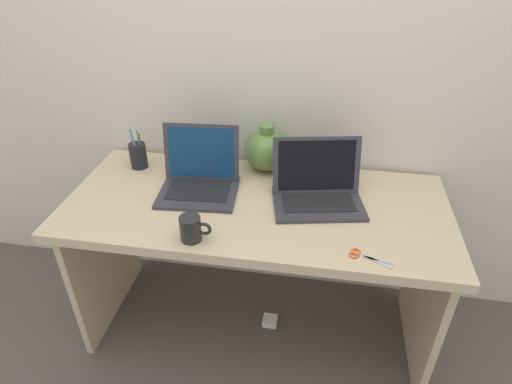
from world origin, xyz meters
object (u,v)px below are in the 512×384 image
(scissors, at_px, (363,256))
(power_brick, at_px, (270,321))
(laptop_right, at_px, (317,186))
(pen_cup, at_px, (138,155))
(laptop_left, at_px, (200,174))
(green_vase, at_px, (266,150))
(coffee_mug, at_px, (191,229))

(scissors, height_order, power_brick, scissors)
(laptop_right, relative_size, power_brick, 5.60)
(pen_cup, relative_size, scissors, 1.30)
(laptop_left, relative_size, power_brick, 4.77)
(laptop_left, xyz_separation_m, green_vase, (0.25, 0.21, 0.03))
(laptop_left, height_order, coffee_mug, laptop_left)
(green_vase, distance_m, power_brick, 0.85)
(coffee_mug, relative_size, power_brick, 1.64)
(scissors, bearing_deg, pen_cup, 154.90)
(laptop_right, bearing_deg, scissors, -61.98)
(laptop_right, bearing_deg, power_brick, -165.27)
(laptop_left, bearing_deg, scissors, -26.84)
(laptop_right, relative_size, green_vase, 1.85)
(green_vase, height_order, coffee_mug, green_vase)
(laptop_left, height_order, laptop_right, laptop_left)
(laptop_right, bearing_deg, green_vase, 137.84)
(coffee_mug, distance_m, scissors, 0.60)
(laptop_left, bearing_deg, power_brick, -9.30)
(laptop_left, distance_m, green_vase, 0.32)
(laptop_left, bearing_deg, coffee_mug, -79.43)
(coffee_mug, bearing_deg, laptop_left, 100.57)
(coffee_mug, bearing_deg, power_brick, 48.68)
(laptop_right, height_order, coffee_mug, laptop_right)
(laptop_right, bearing_deg, laptop_left, 179.18)
(scissors, bearing_deg, laptop_left, 153.16)
(laptop_right, xyz_separation_m, coffee_mug, (-0.42, -0.33, -0.02))
(green_vase, distance_m, scissors, 0.68)
(power_brick, bearing_deg, laptop_right, 14.73)
(laptop_right, distance_m, power_brick, 0.80)
(coffee_mug, xyz_separation_m, scissors, (0.59, 0.00, -0.04))
(laptop_right, height_order, power_brick, laptop_right)
(laptop_left, xyz_separation_m, coffee_mug, (0.06, -0.34, -0.02))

